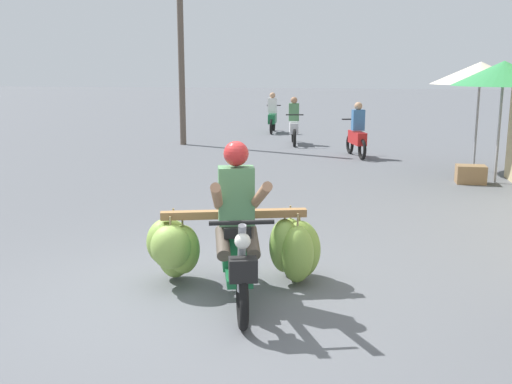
% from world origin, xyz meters
% --- Properties ---
extents(ground_plane, '(120.00, 120.00, 0.00)m').
position_xyz_m(ground_plane, '(0.00, 0.00, 0.00)').
color(ground_plane, '#56595E').
extents(motorbike_main_loaded, '(1.85, 1.95, 1.58)m').
position_xyz_m(motorbike_main_loaded, '(0.32, 0.57, 0.47)').
color(motorbike_main_loaded, black).
rests_on(motorbike_main_loaded, ground).
extents(motorbike_distant_ahead_left, '(0.53, 1.61, 1.40)m').
position_xyz_m(motorbike_distant_ahead_left, '(-0.50, 12.44, 0.57)').
color(motorbike_distant_ahead_left, black).
rests_on(motorbike_distant_ahead_left, ground).
extents(motorbike_distant_ahead_right, '(0.50, 1.62, 1.40)m').
position_xyz_m(motorbike_distant_ahead_right, '(-1.61, 15.44, 0.57)').
color(motorbike_distant_ahead_right, black).
rests_on(motorbike_distant_ahead_right, ground).
extents(motorbike_distant_far_ahead, '(0.67, 1.57, 1.40)m').
position_xyz_m(motorbike_distant_far_ahead, '(1.39, 10.13, 0.57)').
color(motorbike_distant_far_ahead, black).
rests_on(motorbike_distant_far_ahead, ground).
extents(market_umbrella_near_shop, '(2.11, 2.11, 2.37)m').
position_xyz_m(market_umbrella_near_shop, '(3.99, 8.58, 2.13)').
color(market_umbrella_near_shop, '#99999E').
rests_on(market_umbrella_near_shop, ground).
extents(market_umbrella_further_along, '(1.96, 1.96, 2.38)m').
position_xyz_m(market_umbrella_further_along, '(4.17, 7.14, 2.14)').
color(market_umbrella_further_along, '#99999E').
rests_on(market_umbrella_further_along, ground).
extents(produce_crate, '(0.56, 0.40, 0.36)m').
position_xyz_m(produce_crate, '(3.68, 6.99, 0.18)').
color(produce_crate, olive).
rests_on(produce_crate, ground).
extents(utility_pole, '(0.18, 0.18, 6.46)m').
position_xyz_m(utility_pole, '(-3.72, 11.79, 3.23)').
color(utility_pole, brown).
rests_on(utility_pole, ground).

